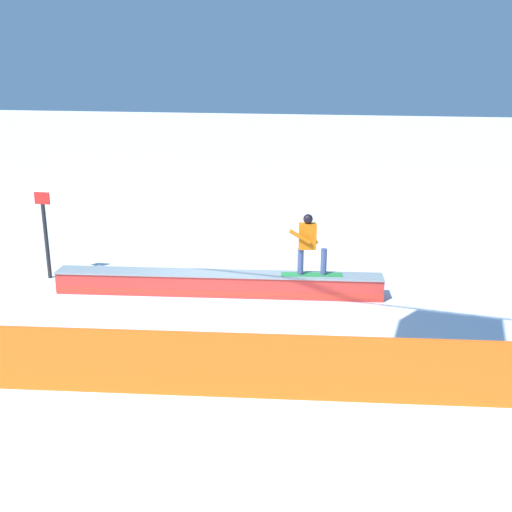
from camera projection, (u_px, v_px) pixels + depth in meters
The scene contains 5 objects.
ground_plane at pixel (218, 294), 14.60m from camera, with size 120.00×120.00×0.00m, color white.
grind_box at pixel (218, 285), 14.52m from camera, with size 7.74×1.57×0.55m.
snowboarder at pixel (309, 242), 14.05m from camera, with size 1.46×0.56×1.45m.
safety_fence at pixel (142, 362), 9.98m from camera, with size 11.97×0.06×1.13m, color orange.
trail_marker at pixel (46, 233), 15.41m from camera, with size 0.40×0.10×2.23m.
Camera 1 is at (-3.64, 13.22, 5.16)m, focal length 42.95 mm.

